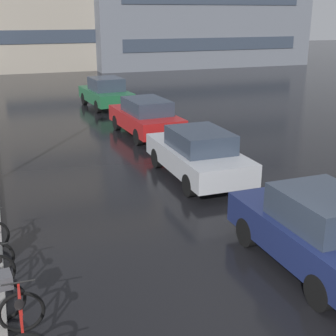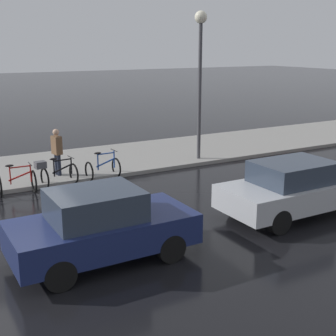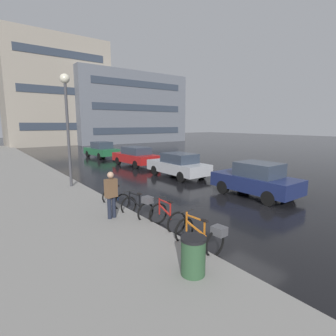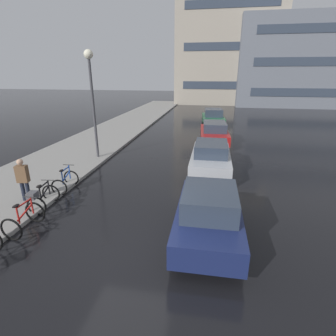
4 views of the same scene
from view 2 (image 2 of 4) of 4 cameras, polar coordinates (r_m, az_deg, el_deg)
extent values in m
plane|color=black|center=(12.27, -17.27, -7.83)|extent=(140.00, 140.00, 0.00)
cube|color=gray|center=(21.50, 5.86, 2.64)|extent=(4.80, 60.00, 0.14)
torus|color=black|center=(15.48, -16.04, -1.57)|extent=(0.73, 0.08, 0.73)
torus|color=black|center=(15.32, -19.85, -2.06)|extent=(0.73, 0.08, 0.73)
cube|color=red|center=(15.29, -18.69, -0.88)|extent=(0.04, 0.04, 0.57)
cube|color=red|center=(15.39, -16.40, -0.61)|extent=(0.04, 0.04, 0.56)
cube|color=red|center=(15.28, -17.61, 0.13)|extent=(0.05, 0.63, 0.04)
cube|color=red|center=(15.35, -17.62, -0.95)|extent=(0.05, 0.71, 0.26)
ellipsoid|color=black|center=(15.21, -18.78, 0.26)|extent=(0.15, 0.26, 0.07)
cylinder|color=black|center=(15.32, -16.48, 0.47)|extent=(0.50, 0.04, 0.03)
torus|color=black|center=(16.17, -11.41, -0.65)|extent=(0.70, 0.14, 0.70)
torus|color=black|center=(15.80, -14.78, -1.21)|extent=(0.70, 0.14, 0.70)
cube|color=black|center=(15.84, -13.73, -0.03)|extent=(0.04, 0.04, 0.57)
cube|color=black|center=(16.07, -11.71, 0.27)|extent=(0.04, 0.04, 0.56)
cube|color=black|center=(15.90, -12.76, 0.96)|extent=(0.10, 0.61, 0.04)
cube|color=black|center=(15.96, -12.78, -0.08)|extent=(0.11, 0.70, 0.25)
ellipsoid|color=black|center=(15.77, -13.80, 1.07)|extent=(0.17, 0.27, 0.07)
cylinder|color=black|center=(16.00, -11.76, 1.30)|extent=(0.50, 0.08, 0.03)
cube|color=#4C4C51|center=(15.64, -15.30, 0.37)|extent=(0.32, 0.37, 0.22)
torus|color=black|center=(16.74, -6.31, 0.07)|extent=(0.69, 0.10, 0.69)
torus|color=black|center=(16.33, -9.58, -0.42)|extent=(0.69, 0.10, 0.69)
cube|color=#234CA8|center=(16.38, -8.54, 0.71)|extent=(0.04, 0.04, 0.58)
cube|color=#234CA8|center=(16.63, -6.58, 1.06)|extent=(0.04, 0.04, 0.62)
cube|color=#234CA8|center=(16.44, -7.59, 1.76)|extent=(0.07, 0.62, 0.04)
cube|color=#234CA8|center=(16.51, -7.63, 0.65)|extent=(0.07, 0.71, 0.26)
ellipsoid|color=black|center=(16.31, -8.58, 1.80)|extent=(0.15, 0.27, 0.07)
cylinder|color=black|center=(16.55, -6.62, 2.16)|extent=(0.50, 0.05, 0.03)
cube|color=navy|center=(10.30, -7.92, -7.74)|extent=(1.87, 3.99, 0.67)
cube|color=#2D3847|center=(10.02, -8.90, -4.47)|extent=(1.52, 1.90, 0.63)
cylinder|color=black|center=(11.58, -3.71, -6.81)|extent=(0.23, 0.64, 0.64)
cylinder|color=black|center=(10.25, 0.37, -9.75)|extent=(0.23, 0.64, 0.64)
cylinder|color=black|center=(10.82, -15.64, -8.97)|extent=(0.23, 0.64, 0.64)
cylinder|color=black|center=(9.39, -13.06, -12.61)|extent=(0.23, 0.64, 0.64)
cube|color=#B2B5BA|center=(13.36, 15.40, -2.89)|extent=(1.89, 4.40, 0.64)
cube|color=#2D3847|center=(13.07, 15.04, -0.47)|extent=(1.54, 2.11, 0.58)
cylinder|color=black|center=(14.95, 16.81, -2.40)|extent=(0.22, 0.64, 0.64)
cylinder|color=black|center=(13.18, 8.54, -4.22)|extent=(0.22, 0.64, 0.64)
cylinder|color=black|center=(12.00, 13.43, -6.41)|extent=(0.22, 0.64, 0.64)
cylinder|color=#1E2333|center=(16.90, -13.40, 0.25)|extent=(0.14, 0.14, 0.89)
cylinder|color=#1E2333|center=(16.74, -13.13, 0.13)|extent=(0.14, 0.14, 0.89)
cube|color=brown|center=(16.65, -13.42, 2.73)|extent=(0.44, 0.31, 0.64)
sphere|color=tan|center=(16.56, -13.52, 4.27)|extent=(0.22, 0.22, 0.22)
cylinder|color=#424247|center=(18.46, 3.87, 8.92)|extent=(0.14, 0.14, 5.38)
sphere|color=#F2EACC|center=(18.39, 4.03, 17.89)|extent=(0.47, 0.47, 0.47)
camera|label=1|loc=(14.94, -43.73, 11.84)|focal=50.00mm
camera|label=3|loc=(19.76, -40.61, 7.82)|focal=28.00mm
camera|label=4|loc=(9.57, -51.61, 9.82)|focal=28.00mm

